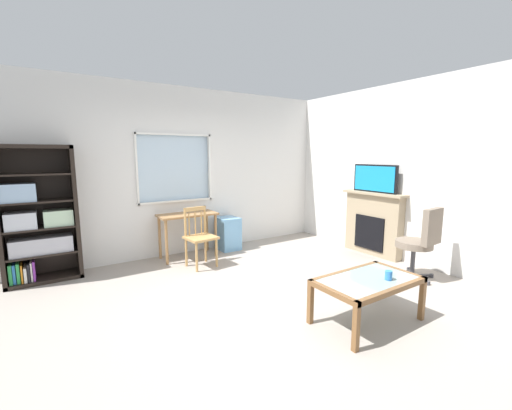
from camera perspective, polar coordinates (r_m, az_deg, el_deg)
ground at (r=3.99m, az=0.56°, el=-16.39°), size 6.43×5.70×0.02m
wall_back_with_window at (r=5.73m, az=-12.54°, el=5.62°), size 5.43×0.15×2.79m
wall_right at (r=5.65m, az=24.80°, el=5.03°), size 0.12×4.90×2.79m
bookshelf at (r=5.19m, az=-33.89°, el=-2.23°), size 0.90×0.38×1.81m
desk_under_window at (r=5.47m, az=-11.83°, el=-2.77°), size 0.94×0.45×0.73m
wooden_chair at (r=5.03m, az=-9.79°, el=-5.40°), size 0.46×0.44×0.90m
plastic_drawer_unit at (r=5.90m, az=-4.92°, el=-4.94°), size 0.35×0.40×0.58m
fireplace at (r=5.89m, az=19.73°, el=-3.00°), size 0.26×1.13×1.07m
tv at (r=5.77m, az=20.02°, el=4.37°), size 0.06×0.81×0.46m
office_chair at (r=4.93m, az=26.79°, el=-5.46°), size 0.57×0.58×1.00m
coffee_table at (r=3.57m, az=18.91°, el=-13.00°), size 1.06×0.62×0.46m
sippy_cup at (r=3.57m, az=22.12°, el=-11.28°), size 0.07×0.07×0.09m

